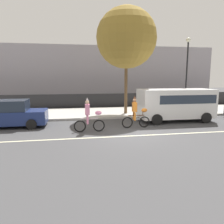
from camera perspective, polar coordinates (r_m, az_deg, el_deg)
ground_plane at (r=11.92m, az=5.11°, el=-5.57°), size 80.00×80.00×0.00m
road_centre_line at (r=11.46m, az=5.75°, el=-6.19°), size 36.00×0.14×0.01m
sidewalk_curb at (r=18.12m, az=-0.14°, el=-0.07°), size 60.00×5.00×0.15m
fence_line at (r=20.87m, az=-1.48°, el=2.93°), size 40.00×0.08×1.40m
building_backdrop at (r=29.25m, az=-4.44°, el=9.76°), size 28.00×8.00×6.46m
parade_cyclist_pink at (r=12.08m, az=-5.89°, el=-1.29°), size 1.72×0.50×1.92m
parade_cyclist_orange at (r=13.05m, az=6.35°, el=-0.49°), size 1.72×0.50×1.92m
parked_van_white at (r=15.53m, az=16.52°, el=2.41°), size 5.00×2.22×2.18m
parked_car_navy at (r=14.54m, az=-24.84°, el=-0.54°), size 4.10×1.92×1.64m
street_lamp_post at (r=18.69m, az=19.03°, el=11.74°), size 0.36×0.36×5.86m
street_tree_near_lamp at (r=17.31m, az=3.78°, el=18.72°), size 4.55×4.55×8.00m
pedestrian_onlooker at (r=20.46m, az=13.72°, el=3.41°), size 0.32×0.20×1.62m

